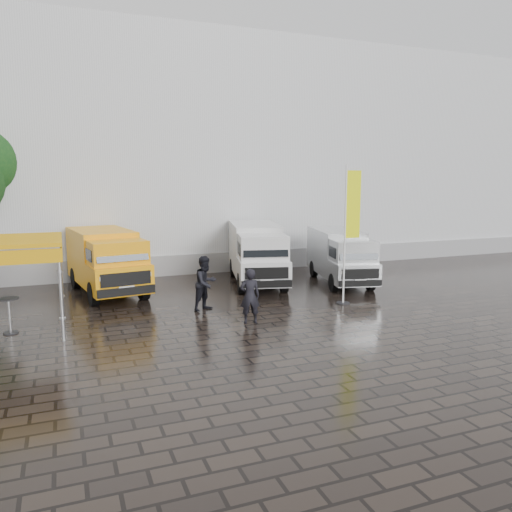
{
  "coord_description": "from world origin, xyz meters",
  "views": [
    {
      "loc": [
        -8.56,
        -16.04,
        4.65
      ],
      "look_at": [
        -1.47,
        2.2,
        1.66
      ],
      "focal_mm": 35.0,
      "sensor_mm": 36.0,
      "label": 1
    }
  ],
  "objects_px": {
    "flagpole": "(349,227)",
    "person_tent": "(206,283)",
    "cocktail_table": "(10,316)",
    "wheelie_bin": "(349,255)",
    "van_white": "(257,255)",
    "canopy_tent": "(5,245)",
    "van_yellow": "(107,263)",
    "person_front": "(250,296)",
    "van_silver": "(340,257)"
  },
  "relations": [
    {
      "from": "canopy_tent",
      "to": "person_tent",
      "type": "xyz_separation_m",
      "value": [
        6.33,
        0.5,
        -1.73
      ]
    },
    {
      "from": "person_tent",
      "to": "cocktail_table",
      "type": "bearing_deg",
      "value": 155.64
    },
    {
      "from": "flagpole",
      "to": "person_tent",
      "type": "distance_m",
      "value": 5.73
    },
    {
      "from": "van_yellow",
      "to": "person_front",
      "type": "xyz_separation_m",
      "value": [
        3.97,
        -6.17,
        -0.39
      ]
    },
    {
      "from": "van_white",
      "to": "canopy_tent",
      "type": "relative_size",
      "value": 1.9
    },
    {
      "from": "wheelie_bin",
      "to": "person_front",
      "type": "bearing_deg",
      "value": -131.31
    },
    {
      "from": "van_white",
      "to": "cocktail_table",
      "type": "relative_size",
      "value": 5.5
    },
    {
      "from": "canopy_tent",
      "to": "person_front",
      "type": "bearing_deg",
      "value": -12.91
    },
    {
      "from": "van_white",
      "to": "person_tent",
      "type": "bearing_deg",
      "value": -118.82
    },
    {
      "from": "canopy_tent",
      "to": "cocktail_table",
      "type": "height_order",
      "value": "canopy_tent"
    },
    {
      "from": "van_white",
      "to": "canopy_tent",
      "type": "bearing_deg",
      "value": -142.83
    },
    {
      "from": "van_silver",
      "to": "person_front",
      "type": "bearing_deg",
      "value": -129.41
    },
    {
      "from": "van_white",
      "to": "flagpole",
      "type": "bearing_deg",
      "value": -54.3
    },
    {
      "from": "van_silver",
      "to": "wheelie_bin",
      "type": "distance_m",
      "value": 5.09
    },
    {
      "from": "canopy_tent",
      "to": "wheelie_bin",
      "type": "relative_size",
      "value": 2.9
    },
    {
      "from": "van_white",
      "to": "flagpole",
      "type": "distance_m",
      "value": 5.31
    },
    {
      "from": "van_yellow",
      "to": "van_silver",
      "type": "distance_m",
      "value": 10.2
    },
    {
      "from": "van_silver",
      "to": "flagpole",
      "type": "relative_size",
      "value": 1.05
    },
    {
      "from": "wheelie_bin",
      "to": "person_tent",
      "type": "xyz_separation_m",
      "value": [
        -10.02,
        -6.51,
        0.43
      ]
    },
    {
      "from": "canopy_tent",
      "to": "flagpole",
      "type": "height_order",
      "value": "flagpole"
    },
    {
      "from": "van_yellow",
      "to": "van_white",
      "type": "height_order",
      "value": "van_white"
    },
    {
      "from": "person_front",
      "to": "person_tent",
      "type": "height_order",
      "value": "person_tent"
    },
    {
      "from": "cocktail_table",
      "to": "van_yellow",
      "type": "bearing_deg",
      "value": 54.48
    },
    {
      "from": "van_yellow",
      "to": "flagpole",
      "type": "height_order",
      "value": "flagpole"
    },
    {
      "from": "canopy_tent",
      "to": "van_yellow",
      "type": "bearing_deg",
      "value": 54.23
    },
    {
      "from": "van_white",
      "to": "person_front",
      "type": "distance_m",
      "value": 6.4
    },
    {
      "from": "wheelie_bin",
      "to": "person_front",
      "type": "relative_size",
      "value": 0.61
    },
    {
      "from": "van_yellow",
      "to": "person_tent",
      "type": "distance_m",
      "value": 5.07
    },
    {
      "from": "person_front",
      "to": "person_tent",
      "type": "distance_m",
      "value": 2.33
    },
    {
      "from": "van_yellow",
      "to": "flagpole",
      "type": "bearing_deg",
      "value": -39.67
    },
    {
      "from": "van_white",
      "to": "canopy_tent",
      "type": "distance_m",
      "value": 10.71
    },
    {
      "from": "van_white",
      "to": "cocktail_table",
      "type": "distance_m",
      "value": 10.67
    },
    {
      "from": "canopy_tent",
      "to": "person_tent",
      "type": "height_order",
      "value": "canopy_tent"
    },
    {
      "from": "van_white",
      "to": "van_yellow",
      "type": "bearing_deg",
      "value": -168.88
    },
    {
      "from": "van_silver",
      "to": "flagpole",
      "type": "bearing_deg",
      "value": -102.8
    },
    {
      "from": "van_yellow",
      "to": "person_front",
      "type": "height_order",
      "value": "van_yellow"
    },
    {
      "from": "canopy_tent",
      "to": "person_tent",
      "type": "bearing_deg",
      "value": 4.51
    },
    {
      "from": "cocktail_table",
      "to": "wheelie_bin",
      "type": "height_order",
      "value": "cocktail_table"
    },
    {
      "from": "van_yellow",
      "to": "person_tent",
      "type": "relative_size",
      "value": 2.85
    },
    {
      "from": "van_white",
      "to": "cocktail_table",
      "type": "xyz_separation_m",
      "value": [
        -9.75,
        -4.26,
        -0.77
      ]
    },
    {
      "from": "cocktail_table",
      "to": "wheelie_bin",
      "type": "relative_size",
      "value": 1.01
    },
    {
      "from": "canopy_tent",
      "to": "flagpole",
      "type": "bearing_deg",
      "value": -2.37
    },
    {
      "from": "person_tent",
      "to": "flagpole",
      "type": "bearing_deg",
      "value": -39.79
    },
    {
      "from": "wheelie_bin",
      "to": "van_silver",
      "type": "bearing_deg",
      "value": -121.37
    },
    {
      "from": "van_white",
      "to": "person_front",
      "type": "xyz_separation_m",
      "value": [
        -2.52,
        -5.87,
        -0.42
      ]
    },
    {
      "from": "van_yellow",
      "to": "van_silver",
      "type": "height_order",
      "value": "van_yellow"
    },
    {
      "from": "van_white",
      "to": "van_silver",
      "type": "height_order",
      "value": "van_white"
    },
    {
      "from": "van_white",
      "to": "person_tent",
      "type": "height_order",
      "value": "van_white"
    },
    {
      "from": "canopy_tent",
      "to": "wheelie_bin",
      "type": "height_order",
      "value": "canopy_tent"
    },
    {
      "from": "van_yellow",
      "to": "canopy_tent",
      "type": "xyz_separation_m",
      "value": [
        -3.25,
        -4.51,
        1.42
      ]
    }
  ]
}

